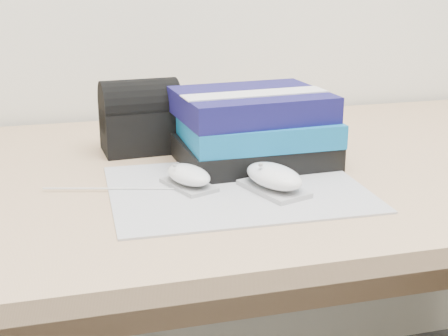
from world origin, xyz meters
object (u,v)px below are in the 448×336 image
object	(u,v)px
mouse_rear	(188,177)
pouch	(140,116)
mouse_front	(274,178)
book_stack	(253,128)
desk	(236,266)

from	to	relation	value
mouse_rear	pouch	distance (m)	0.24
mouse_front	book_stack	world-z (taller)	book_stack
desk	mouse_front	distance (m)	0.34
mouse_front	pouch	bearing A→B (deg)	120.11
pouch	mouse_rear	bearing A→B (deg)	-79.64
desk	pouch	world-z (taller)	pouch
desk	pouch	bearing A→B (deg)	157.23
mouse_front	book_stack	bearing A→B (deg)	83.85
book_stack	pouch	world-z (taller)	pouch
desk	book_stack	size ratio (longest dim) A/B	5.84
pouch	desk	bearing A→B (deg)	-22.77
mouse_rear	pouch	size ratio (longest dim) A/B	0.73
desk	pouch	xyz separation A→B (m)	(-0.17, 0.07, 0.30)
book_stack	pouch	size ratio (longest dim) A/B	1.83
pouch	mouse_front	bearing A→B (deg)	-59.89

